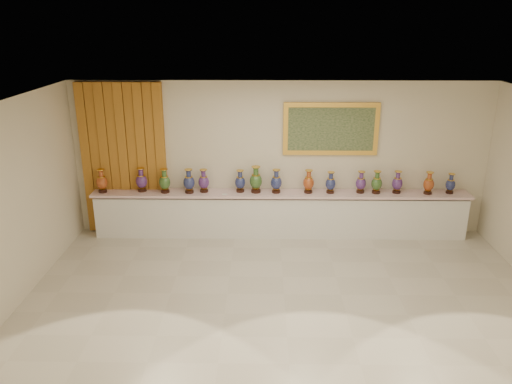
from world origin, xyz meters
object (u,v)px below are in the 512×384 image
(counter, at_px, (280,214))
(vase_0, at_px, (102,182))
(vase_2, at_px, (165,182))
(vase_1, at_px, (142,181))

(counter, height_order, vase_0, vase_0)
(vase_2, bearing_deg, vase_0, -179.76)
(vase_0, relative_size, vase_1, 0.99)
(vase_0, bearing_deg, vase_2, 0.24)
(counter, relative_size, vase_2, 15.43)
(vase_0, height_order, vase_2, vase_2)
(vase_1, distance_m, vase_2, 0.47)
(counter, bearing_deg, vase_2, -178.79)
(counter, xyz_separation_m, vase_0, (-3.44, -0.05, 0.67))
(vase_0, height_order, vase_1, vase_1)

